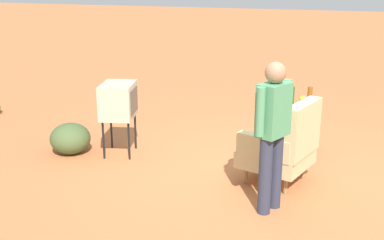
# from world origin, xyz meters

# --- Properties ---
(ground_plane) EXTENTS (60.00, 60.00, 0.00)m
(ground_plane) POSITION_xyz_m (0.00, 0.00, 0.00)
(ground_plane) COLOR #B76B3D
(armchair) EXTENTS (0.94, 0.95, 1.06)m
(armchair) POSITION_xyz_m (0.25, 0.27, 0.50)
(armchair) COLOR #937047
(armchair) RESTS_ON ground
(side_table) EXTENTS (0.56, 0.56, 0.66)m
(side_table) POSITION_xyz_m (-0.83, 0.21, 0.56)
(side_table) COLOR black
(side_table) RESTS_ON ground
(tv_on_stand) EXTENTS (0.69, 0.58, 1.03)m
(tv_on_stand) POSITION_xyz_m (0.01, -2.09, 0.78)
(tv_on_stand) COLOR black
(tv_on_stand) RESTS_ON ground
(person_standing) EXTENTS (0.53, 0.34, 1.64)m
(person_standing) POSITION_xyz_m (1.00, 0.26, 0.94)
(person_standing) COLOR #2D3347
(person_standing) RESTS_ON ground
(bottle_wine_green) EXTENTS (0.07, 0.07, 0.32)m
(bottle_wine_green) POSITION_xyz_m (-0.87, 0.18, 0.82)
(bottle_wine_green) COLOR #1E5623
(bottle_wine_green) RESTS_ON side_table
(soda_can_red) EXTENTS (0.07, 0.07, 0.12)m
(soda_can_red) POSITION_xyz_m (-1.01, 0.31, 0.72)
(soda_can_red) COLOR red
(soda_can_red) RESTS_ON side_table
(bottle_tall_amber) EXTENTS (0.07, 0.07, 0.30)m
(bottle_tall_amber) POSITION_xyz_m (-1.02, 0.41, 0.81)
(bottle_tall_amber) COLOR brown
(bottle_tall_amber) RESTS_ON side_table
(flower_vase) EXTENTS (0.15, 0.10, 0.27)m
(flower_vase) POSITION_xyz_m (-0.61, 0.37, 0.80)
(flower_vase) COLOR silver
(flower_vase) RESTS_ON side_table
(shrub_near) EXTENTS (0.57, 0.57, 0.44)m
(shrub_near) POSITION_xyz_m (0.24, -2.77, 0.22)
(shrub_near) COLOR #475B33
(shrub_near) RESTS_ON ground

